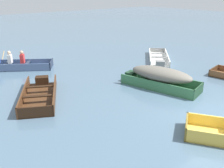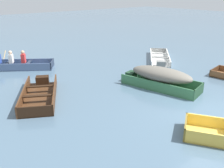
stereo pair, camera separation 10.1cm
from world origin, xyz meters
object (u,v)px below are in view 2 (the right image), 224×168
object	(u,v)px
skiff_white_near_moored	(160,58)
skiff_green_far_moored	(160,76)
rowboat_slate_blue_with_crew	(13,64)
skiff_dark_varnish_mid_moored	(40,93)

from	to	relation	value
skiff_white_near_moored	skiff_green_far_moored	xyz separation A→B (m)	(-3.33, -2.79, 0.39)
skiff_green_far_moored	rowboat_slate_blue_with_crew	distance (m)	7.49
skiff_white_near_moored	skiff_green_far_moored	world-z (taller)	skiff_green_far_moored
skiff_white_near_moored	skiff_dark_varnish_mid_moored	distance (m)	7.53
skiff_dark_varnish_mid_moored	skiff_green_far_moored	world-z (taller)	skiff_green_far_moored
skiff_dark_varnish_mid_moored	rowboat_slate_blue_with_crew	bearing A→B (deg)	83.41
skiff_green_far_moored	rowboat_slate_blue_with_crew	bearing A→B (deg)	119.55
rowboat_slate_blue_with_crew	skiff_dark_varnish_mid_moored	bearing A→B (deg)	-96.59
skiff_green_far_moored	rowboat_slate_blue_with_crew	world-z (taller)	rowboat_slate_blue_with_crew
skiff_green_far_moored	rowboat_slate_blue_with_crew	size ratio (longest dim) A/B	0.98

